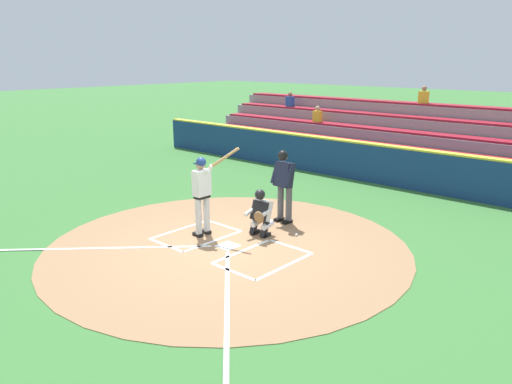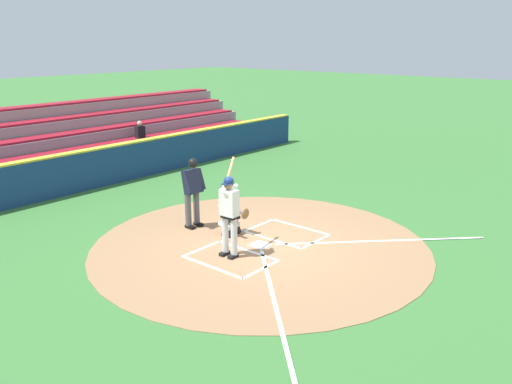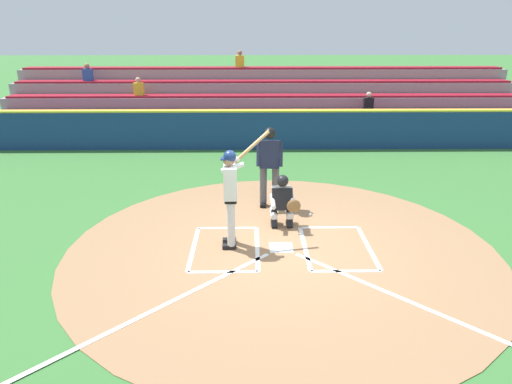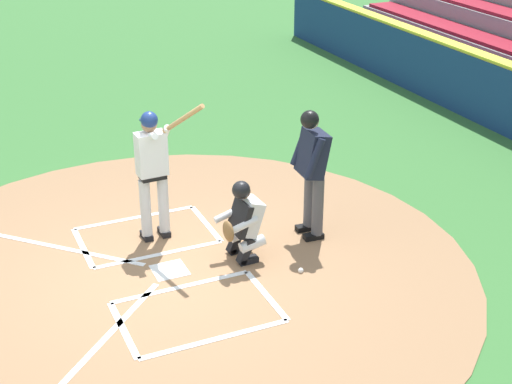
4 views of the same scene
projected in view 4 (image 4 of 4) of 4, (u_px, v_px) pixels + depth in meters
name	position (u px, v px, depth m)	size (l,w,h in m)	color
ground_plane	(170.00, 271.00, 9.93)	(120.00, 120.00, 0.00)	#387033
dirt_circle	(170.00, 271.00, 9.93)	(8.00, 8.00, 0.01)	#99704C
home_plate_and_chalk	(103.00, 285.00, 9.60)	(7.93, 4.91, 0.01)	white
batter	(153.00, 166.00, 10.28)	(0.91, 0.74, 2.13)	silver
catcher	(243.00, 219.00, 9.98)	(0.60, 0.60, 1.13)	black
plate_umpire	(312.00, 165.00, 10.38)	(0.60, 0.44, 1.86)	#4C4C51
baseball	(301.00, 271.00, 9.87)	(0.07, 0.07, 0.07)	white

